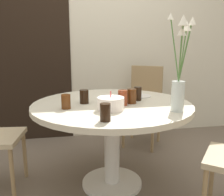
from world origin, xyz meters
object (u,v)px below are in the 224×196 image
at_px(flower_vase, 180,72).
at_px(drink_glass_1, 123,98).
at_px(drink_glass_5, 84,97).
at_px(drink_glass_4, 66,102).
at_px(chair_far_back, 144,100).
at_px(side_plate, 140,96).
at_px(drink_glass_3, 132,96).
at_px(drink_glass_2, 105,112).
at_px(birthday_cake, 111,104).
at_px(drink_glass_0, 138,94).

distance_m(flower_vase, drink_glass_1, 0.47).
bearing_deg(drink_glass_1, drink_glass_5, 157.48).
xyz_separation_m(flower_vase, drink_glass_4, (-0.76, 0.24, -0.22)).
height_order(chair_far_back, side_plate, chair_far_back).
height_order(chair_far_back, flower_vase, flower_vase).
bearing_deg(drink_glass_3, side_plate, 58.96).
relative_size(drink_glass_3, drink_glass_5, 1.06).
height_order(flower_vase, drink_glass_3, flower_vase).
bearing_deg(side_plate, drink_glass_2, -122.61).
height_order(birthday_cake, drink_glass_0, birthday_cake).
bearing_deg(drink_glass_0, birthday_cake, -136.92).
bearing_deg(drink_glass_1, drink_glass_3, 30.67).
distance_m(drink_glass_3, drink_glass_5, 0.38).
bearing_deg(flower_vase, drink_glass_3, 128.14).
height_order(flower_vase, side_plate, flower_vase).
distance_m(birthday_cake, drink_glass_2, 0.27).
distance_m(side_plate, drink_glass_0, 0.17).
bearing_deg(drink_glass_1, side_plate, 51.82).
bearing_deg(chair_far_back, side_plate, -78.44).
height_order(drink_glass_3, drink_glass_4, drink_glass_3).
bearing_deg(drink_glass_4, drink_glass_5, 44.89).
distance_m(birthday_cake, drink_glass_5, 0.29).
xyz_separation_m(birthday_cake, drink_glass_3, (0.20, 0.17, 0.01)).
relative_size(birthday_cake, drink_glass_1, 1.63).
height_order(drink_glass_1, drink_glass_5, drink_glass_1).
bearing_deg(drink_glass_0, drink_glass_1, -138.77).
relative_size(drink_glass_0, drink_glass_2, 1.04).
distance_m(chair_far_back, drink_glass_0, 0.90).
distance_m(drink_glass_0, drink_glass_3, 0.12).
relative_size(chair_far_back, birthday_cake, 4.82).
distance_m(drink_glass_3, drink_glass_4, 0.52).
relative_size(drink_glass_0, drink_glass_3, 0.99).
xyz_separation_m(birthday_cake, drink_glass_1, (0.12, 0.12, 0.01)).
distance_m(flower_vase, side_plate, 0.63).
bearing_deg(drink_glass_0, side_plate, 65.51).
relative_size(chair_far_back, drink_glass_0, 8.09).
bearing_deg(drink_glass_1, drink_glass_2, -117.71).
height_order(birthday_cake, drink_glass_2, birthday_cake).
height_order(drink_glass_4, drink_glass_5, drink_glass_5).
distance_m(flower_vase, drink_glass_4, 0.83).
relative_size(side_plate, drink_glass_5, 1.74).
xyz_separation_m(side_plate, drink_glass_3, (-0.15, -0.24, 0.05)).
xyz_separation_m(birthday_cake, drink_glass_0, (0.28, 0.26, 0.01)).
bearing_deg(side_plate, drink_glass_1, -128.18).
xyz_separation_m(chair_far_back, birthday_cake, (-0.60, -1.06, 0.24)).
xyz_separation_m(side_plate, drink_glass_5, (-0.52, -0.18, 0.05)).
xyz_separation_m(drink_glass_0, drink_glass_5, (-0.45, -0.02, -0.00)).
relative_size(chair_far_back, drink_glass_2, 8.42).
xyz_separation_m(flower_vase, drink_glass_2, (-0.53, -0.11, -0.22)).
bearing_deg(chair_far_back, flower_vase, -64.48).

